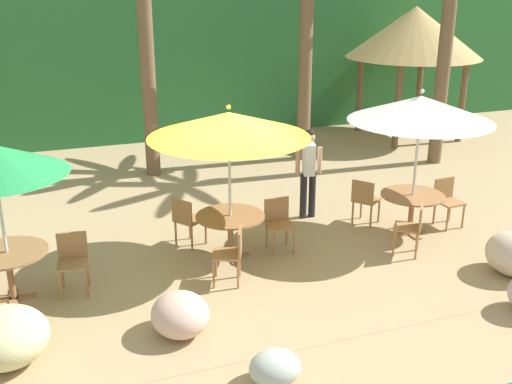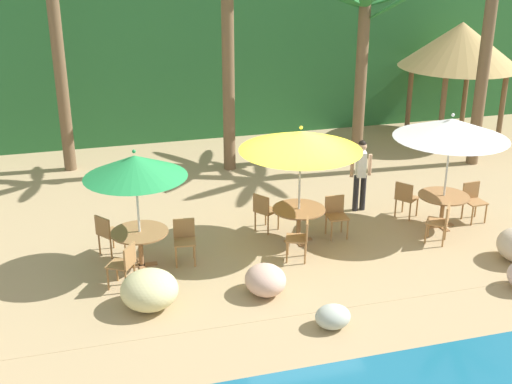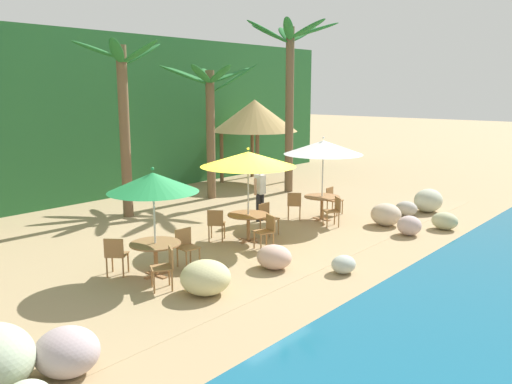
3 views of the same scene
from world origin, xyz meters
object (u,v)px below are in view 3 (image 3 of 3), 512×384
umbrella_green (153,182)px  dining_table_green (155,249)px  chair_green_seaward (186,245)px  palm_tree_fourth (290,75)px  dining_table_yellow (248,219)px  dining_table_white (322,200)px  umbrella_white (323,147)px  chair_green_left (166,265)px  chair_yellow_seaward (267,216)px  chair_white_left (334,209)px  chair_white_seaward (332,199)px  chair_white_inland (294,204)px  chair_yellow_left (267,229)px  palm_tree_second (124,104)px  palm_tree_third (210,103)px  chair_yellow_inland (216,223)px  chair_green_inland (116,254)px  waiter_in_white (260,189)px  palapa_hut (255,116)px  umbrella_yellow (248,159)px

umbrella_green → dining_table_green: (-0.00, -0.00, -1.45)m
chair_green_seaward → palm_tree_fourth: size_ratio=0.13×
dining_table_yellow → dining_table_white: size_ratio=1.00×
umbrella_white → chair_green_left: bearing=-173.0°
chair_yellow_seaward → chair_white_left: same height
palm_tree_fourth → chair_white_seaward: bearing=-122.8°
chair_white_inland → chair_yellow_seaward: bearing=-167.1°
chair_yellow_left → umbrella_green: bearing=169.2°
chair_green_left → palm_tree_second: (3.34, 5.77, 3.02)m
chair_white_inland → dining_table_yellow: bearing=-169.9°
dining_table_white → palm_tree_third: bearing=88.3°
chair_yellow_inland → palm_tree_second: bearing=86.8°
umbrella_green → chair_white_seaward: (7.41, 0.23, -1.55)m
chair_green_left → dining_table_white: size_ratio=0.79×
palm_tree_third → chair_white_inland: bearing=-99.4°
chair_green_inland → chair_white_inland: (6.58, 0.09, 0.00)m
chair_white_seaward → chair_green_left: bearing=-172.7°
chair_yellow_seaward → palm_tree_third: palm_tree_third is taller
chair_green_seaward → dining_table_white: bearing=1.0°
chair_green_inland → chair_green_left: 1.42m
dining_table_green → palm_tree_fourth: (9.62, 3.65, 3.88)m
waiter_in_white → chair_yellow_seaward: bearing=-132.8°
palm_tree_second → palm_tree_third: bearing=0.8°
dining_table_green → chair_green_seaward: (0.85, -0.03, -0.10)m
dining_table_green → palm_tree_second: bearing=59.3°
chair_green_inland → chair_yellow_inland: size_ratio=1.00×
chair_yellow_inland → palapa_hut: palapa_hut is taller
chair_yellow_seaward → dining_table_yellow: bearing=-176.1°
umbrella_yellow → umbrella_white: 3.27m
chair_green_left → chair_white_seaward: 7.84m
chair_green_seaward → umbrella_yellow: 2.99m
chair_yellow_left → palapa_hut: (7.32, 6.68, 2.33)m
dining_table_white → waiter_in_white: size_ratio=0.65×
chair_green_inland → umbrella_white: size_ratio=0.34×
dining_table_green → umbrella_yellow: bearing=4.1°
palapa_hut → dining_table_yellow: bearing=-140.5°
palapa_hut → chair_white_left: bearing=-122.4°
dining_table_yellow → umbrella_white: umbrella_white is taller
umbrella_green → chair_yellow_seaward: size_ratio=2.74×
palm_tree_fourth → waiter_in_white: 6.07m
dining_table_green → chair_white_left: (6.12, -0.65, -0.10)m
chair_yellow_left → chair_white_seaward: same height
chair_white_left → chair_green_left: bearing=-178.9°
chair_green_inland → palapa_hut: 12.48m
chair_white_left → chair_yellow_left: bearing=178.9°
chair_green_left → dining_table_green: bearing=64.6°
palm_tree_third → chair_yellow_inland: bearing=-133.6°
palm_tree_fourth → dining_table_green: bearing=-159.2°
chair_yellow_seaward → chair_white_left: (1.97, -0.94, 0.00)m
chair_green_left → umbrella_yellow: umbrella_yellow is taller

